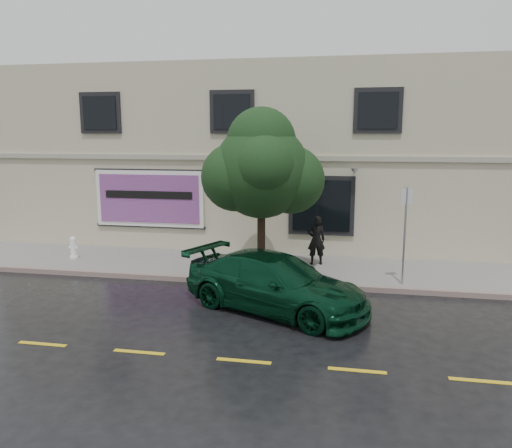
% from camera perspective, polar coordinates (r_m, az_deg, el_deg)
% --- Properties ---
extents(ground, '(90.00, 90.00, 0.00)m').
position_cam_1_polar(ground, '(13.90, -7.35, -8.41)').
color(ground, black).
rests_on(ground, ground).
extents(sidewalk, '(20.00, 3.50, 0.15)m').
position_cam_1_polar(sidewalk, '(16.87, -3.96, -4.73)').
color(sidewalk, gray).
rests_on(sidewalk, ground).
extents(curb, '(20.00, 0.18, 0.16)m').
position_cam_1_polar(curb, '(15.24, -5.62, -6.39)').
color(curb, slate).
rests_on(curb, ground).
extents(road_marking, '(19.00, 0.12, 0.01)m').
position_cam_1_polar(road_marking, '(10.85, -13.20, -14.06)').
color(road_marking, gold).
rests_on(road_marking, ground).
extents(building, '(20.00, 8.12, 7.00)m').
position_cam_1_polar(building, '(21.92, -0.26, 7.82)').
color(building, '#B6AB93').
rests_on(building, ground).
extents(billboard, '(4.30, 0.16, 2.20)m').
position_cam_1_polar(billboard, '(19.06, -12.12, 2.86)').
color(billboard, white).
rests_on(billboard, ground).
extents(car, '(5.37, 4.04, 1.43)m').
position_cam_1_polar(car, '(12.69, 2.23, -6.76)').
color(car, '#08331D').
rests_on(car, ground).
extents(pedestrian, '(0.68, 0.53, 1.64)m').
position_cam_1_polar(pedestrian, '(16.62, 6.90, -1.84)').
color(pedestrian, black).
rests_on(pedestrian, sidewalk).
extents(umbrella, '(1.18, 1.18, 0.67)m').
position_cam_1_polar(umbrella, '(16.42, 6.99, 2.10)').
color(umbrella, black).
rests_on(umbrella, pedestrian).
extents(street_tree, '(2.86, 2.86, 4.63)m').
position_cam_1_polar(street_tree, '(14.98, 0.62, 6.08)').
color(street_tree, black).
rests_on(street_tree, sidewalk).
extents(fire_hydrant, '(0.32, 0.30, 0.77)m').
position_cam_1_polar(fire_hydrant, '(18.55, -20.12, -2.54)').
color(fire_hydrant, white).
rests_on(fire_hydrant, sidewalk).
extents(sign_pole, '(0.33, 0.13, 2.81)m').
position_cam_1_polar(sign_pole, '(14.77, 16.67, -0.36)').
color(sign_pole, '#9899A1').
rests_on(sign_pole, sidewalk).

